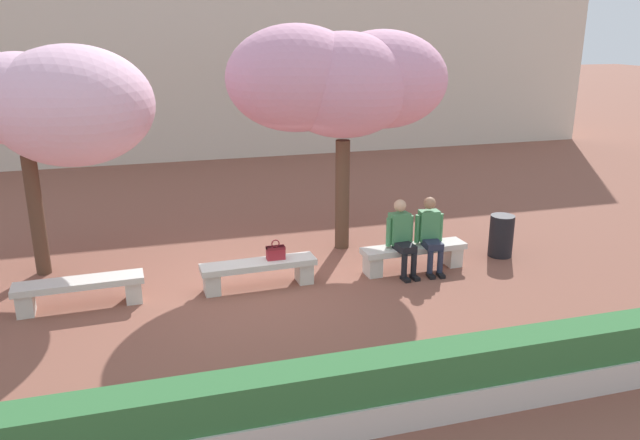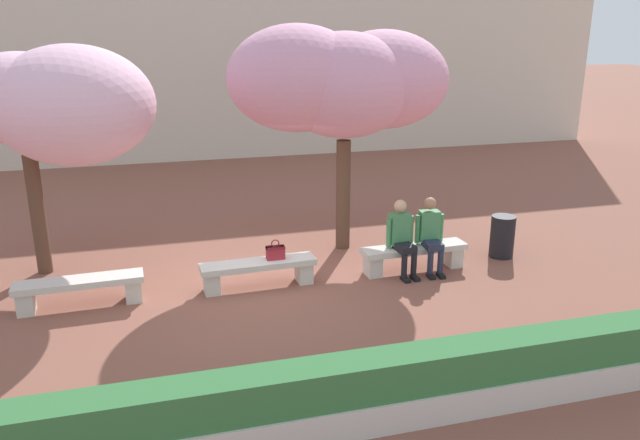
% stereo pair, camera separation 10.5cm
% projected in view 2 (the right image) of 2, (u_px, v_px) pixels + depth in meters
% --- Properties ---
extents(ground_plane, '(100.00, 100.00, 0.00)m').
position_uv_depth(ground_plane, '(259.00, 287.00, 10.24)').
color(ground_plane, brown).
extents(building_facade, '(28.00, 4.00, 7.31)m').
position_uv_depth(building_facade, '(188.00, 40.00, 20.58)').
color(building_facade, beige).
rests_on(building_facade, ground).
extents(stone_bench_west_end, '(1.89, 0.49, 0.45)m').
position_uv_depth(stone_bench_west_end, '(80.00, 288.00, 9.44)').
color(stone_bench_west_end, beige).
rests_on(stone_bench_west_end, ground).
extents(stone_bench_near_west, '(1.89, 0.49, 0.45)m').
position_uv_depth(stone_bench_near_west, '(259.00, 270.00, 10.15)').
color(stone_bench_near_west, beige).
rests_on(stone_bench_near_west, ground).
extents(stone_bench_center, '(1.89, 0.49, 0.45)m').
position_uv_depth(stone_bench_center, '(414.00, 254.00, 10.85)').
color(stone_bench_center, beige).
rests_on(stone_bench_center, ground).
extents(person_seated_left, '(0.51, 0.70, 1.29)m').
position_uv_depth(person_seated_left, '(402.00, 235.00, 10.62)').
color(person_seated_left, black).
rests_on(person_seated_left, ground).
extents(person_seated_right, '(0.51, 0.71, 1.29)m').
position_uv_depth(person_seated_right, '(431.00, 232.00, 10.76)').
color(person_seated_right, black).
rests_on(person_seated_right, ground).
extents(handbag, '(0.30, 0.15, 0.34)m').
position_uv_depth(handbag, '(275.00, 252.00, 10.17)').
color(handbag, '#A3232D').
rests_on(handbag, stone_bench_near_west).
extents(cherry_tree_main, '(4.11, 2.70, 4.15)m').
position_uv_depth(cherry_tree_main, '(340.00, 81.00, 11.25)').
color(cherry_tree_main, '#513828').
rests_on(cherry_tree_main, ground).
extents(cherry_tree_secondary, '(3.87, 2.81, 3.84)m').
position_uv_depth(cherry_tree_secondary, '(40.00, 102.00, 10.02)').
color(cherry_tree_secondary, '#513828').
rests_on(cherry_tree_secondary, ground).
extents(planter_hedge_foreground, '(10.11, 0.50, 0.80)m').
position_uv_depth(planter_hedge_foreground, '(326.00, 400.00, 6.48)').
color(planter_hedge_foreground, beige).
rests_on(planter_hedge_foreground, ground).
extents(trash_bin, '(0.44, 0.44, 0.78)m').
position_uv_depth(trash_bin, '(502.00, 236.00, 11.49)').
color(trash_bin, black).
rests_on(trash_bin, ground).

